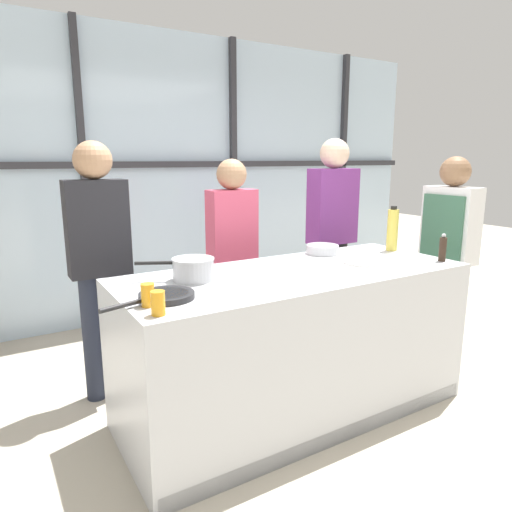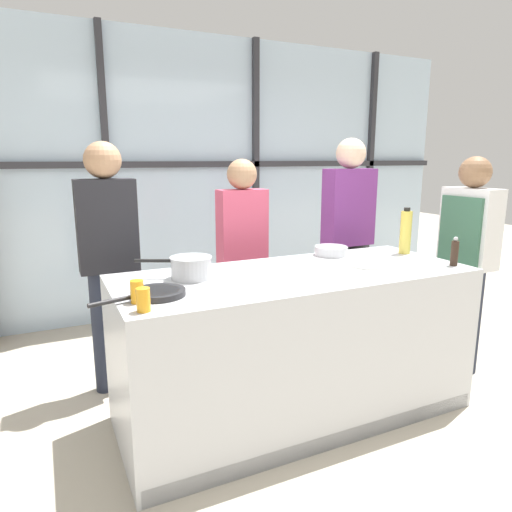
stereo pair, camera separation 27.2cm
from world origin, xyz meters
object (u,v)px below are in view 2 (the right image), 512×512
(chef, at_px, (467,252))
(mixing_bowl, at_px, (331,250))
(oil_bottle, at_px, (406,232))
(juice_glass_far, at_px, (137,292))
(pepper_grinder, at_px, (455,253))
(spectator_center_right, at_px, (348,229))
(frying_pan, at_px, (157,293))
(saucepan, at_px, (191,267))
(juice_glass_near, at_px, (143,300))
(white_plate, at_px, (368,265))
(spectator_far_left, at_px, (109,250))
(spectator_center_left, at_px, (242,248))

(chef, bearing_deg, mixing_bowl, 74.24)
(oil_bottle, bearing_deg, juice_glass_far, -170.08)
(mixing_bowl, relative_size, juice_glass_far, 2.11)
(mixing_bowl, bearing_deg, pepper_grinder, -48.59)
(spectator_center_right, xyz_separation_m, oil_bottle, (0.01, -0.67, 0.07))
(frying_pan, distance_m, saucepan, 0.36)
(chef, bearing_deg, oil_bottle, 76.62)
(spectator_center_right, bearing_deg, frying_pan, 27.03)
(pepper_grinder, relative_size, juice_glass_far, 1.73)
(pepper_grinder, bearing_deg, juice_glass_near, -178.45)
(frying_pan, bearing_deg, white_plate, 2.98)
(spectator_far_left, xyz_separation_m, juice_glass_near, (-0.01, -1.15, -0.02))
(frying_pan, height_order, pepper_grinder, pepper_grinder)
(chef, height_order, spectator_center_right, spectator_center_right)
(frying_pan, height_order, white_plate, frying_pan)
(spectator_far_left, xyz_separation_m, oil_bottle, (1.96, -0.67, 0.09))
(juice_glass_near, bearing_deg, saucepan, 51.75)
(chef, height_order, white_plate, chef)
(spectator_far_left, bearing_deg, saucepan, 117.14)
(spectator_center_left, height_order, white_plate, spectator_center_left)
(spectator_far_left, height_order, juice_glass_far, spectator_far_left)
(spectator_far_left, height_order, juice_glass_near, spectator_far_left)
(spectator_far_left, relative_size, oil_bottle, 5.18)
(saucepan, height_order, mixing_bowl, saucepan)
(spectator_far_left, xyz_separation_m, juice_glass_far, (-0.01, -1.01, -0.02))
(pepper_grinder, bearing_deg, juice_glass_far, 177.49)
(juice_glass_near, bearing_deg, white_plate, 10.68)
(spectator_center_right, xyz_separation_m, juice_glass_far, (-1.96, -1.01, -0.03))
(white_plate, bearing_deg, oil_bottle, 22.71)
(spectator_center_left, relative_size, juice_glass_far, 14.71)
(chef, relative_size, saucepan, 3.92)
(spectator_center_right, bearing_deg, juice_glass_far, 27.32)
(saucepan, xyz_separation_m, mixing_bowl, (1.09, 0.19, -0.03))
(spectator_far_left, relative_size, frying_pan, 3.56)
(spectator_far_left, bearing_deg, juice_glass_near, 89.59)
(frying_pan, bearing_deg, mixing_bowl, 18.36)
(spectator_center_left, height_order, saucepan, spectator_center_left)
(chef, bearing_deg, pepper_grinder, 122.56)
(juice_glass_far, bearing_deg, pepper_grinder, -2.51)
(saucepan, bearing_deg, juice_glass_far, -138.58)
(oil_bottle, distance_m, juice_glass_far, 2.00)
(juice_glass_near, bearing_deg, spectator_far_left, 89.59)
(spectator_far_left, height_order, saucepan, spectator_far_left)
(saucepan, distance_m, oil_bottle, 1.61)
(saucepan, distance_m, pepper_grinder, 1.66)
(mixing_bowl, relative_size, pepper_grinder, 1.22)
(frying_pan, relative_size, white_plate, 1.99)
(oil_bottle, xyz_separation_m, pepper_grinder, (0.01, -0.43, -0.07))
(spectator_center_left, bearing_deg, mixing_bowl, 132.97)
(white_plate, height_order, oil_bottle, oil_bottle)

